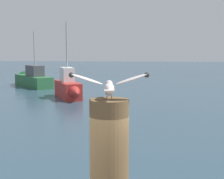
{
  "coord_description": "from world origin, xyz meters",
  "views": [
    {
      "loc": [
        1.19,
        -3.43,
        3.09
      ],
      "look_at": [
        0.9,
        -0.27,
        2.69
      ],
      "focal_mm": 57.76,
      "sensor_mm": 36.0,
      "label": 1
    }
  ],
  "objects": [
    {
      "name": "seagull",
      "position": [
        0.9,
        -0.52,
        2.76
      ],
      "size": [
        0.65,
        0.39,
        0.22
      ],
      "color": "tan",
      "rests_on": "mooring_post"
    },
    {
      "name": "mooring_post",
      "position": [
        0.9,
        -0.52,
        2.11
      ],
      "size": [
        0.33,
        0.33,
        1.06
      ],
      "primitive_type": "cylinder",
      "color": "brown",
      "rests_on": "harbor_quay"
    },
    {
      "name": "boat_green",
      "position": [
        -7.2,
        22.24,
        0.53
      ],
      "size": [
        4.17,
        4.63,
        4.08
      ],
      "color": "#2D6B3D",
      "rests_on": "ground_plane"
    },
    {
      "name": "boat_red",
      "position": [
        -3.13,
        16.5,
        0.61
      ],
      "size": [
        2.37,
        3.62,
        4.32
      ],
      "color": "#B72D28",
      "rests_on": "ground_plane"
    }
  ]
}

